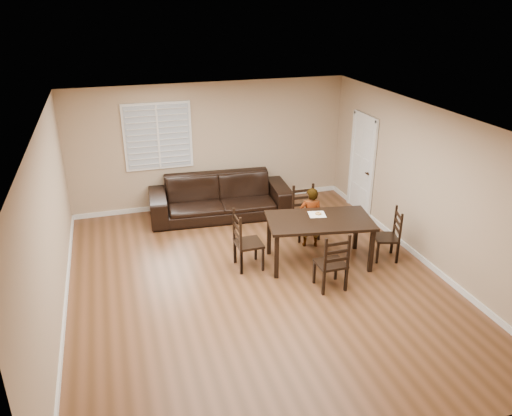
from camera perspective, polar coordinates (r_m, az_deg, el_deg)
The scene contains 11 objects.
ground at distance 8.27m, azimuth 0.21°, elevation -8.50°, with size 7.00×7.00×0.00m, color brown.
room at distance 7.65m, azimuth 0.10°, elevation 3.79°, with size 6.04×7.04×2.72m.
dining_table at distance 8.58m, azimuth 7.26°, elevation -1.81°, with size 1.92×1.28×0.83m.
chair_near at distance 9.68m, azimuth 5.48°, elevation -0.54°, with size 0.46×0.43×1.02m.
chair_far at distance 7.93m, azimuth 8.92°, elevation -6.56°, with size 0.45×0.42×0.99m.
chair_left at distance 8.47m, azimuth -1.67°, elevation -4.02°, with size 0.45×0.48×1.05m.
chair_right at distance 9.11m, azimuth 15.35°, elevation -3.15°, with size 0.50×0.52×0.94m.
child at distance 9.22m, azimuth 6.26°, elevation -1.07°, with size 0.42×0.28×1.16m, color gray.
napkin at distance 8.72m, azimuth 6.98°, elevation -0.73°, with size 0.28×0.28×0.00m, color beige.
donut at distance 8.72m, azimuth 7.13°, elevation -0.58°, with size 0.11×0.11×0.04m.
sofa at distance 10.51m, azimuth -4.13°, elevation 1.27°, with size 2.92×1.14×0.85m, color black.
Camera 1 is at (-2.06, -6.72, 4.37)m, focal length 35.00 mm.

